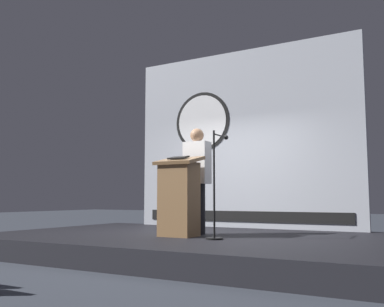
{
  "coord_description": "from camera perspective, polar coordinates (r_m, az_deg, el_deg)",
  "views": [
    {
      "loc": [
        3.27,
        -5.98,
        0.86
      ],
      "look_at": [
        -0.09,
        0.01,
        1.57
      ],
      "focal_mm": 40.59,
      "sensor_mm": 36.0,
      "label": 1
    }
  ],
  "objects": [
    {
      "name": "stage_platform",
      "position": [
        6.86,
        0.64,
        -11.89
      ],
      "size": [
        6.4,
        4.0,
        0.3
      ],
      "primitive_type": "cube",
      "color": "black",
      "rests_on": "ground"
    },
    {
      "name": "microphone_stand",
      "position": [
        6.12,
        3.17,
        -6.11
      ],
      "size": [
        0.24,
        0.56,
        1.52
      ],
      "color": "black",
      "rests_on": "stage_platform"
    },
    {
      "name": "banner_display",
      "position": [
        8.58,
        6.42,
        2.02
      ],
      "size": [
        4.58,
        0.12,
        3.49
      ],
      "color": "#B2B7C1",
      "rests_on": "stage_platform"
    },
    {
      "name": "ground_plane",
      "position": [
        6.87,
        0.64,
        -13.13
      ],
      "size": [
        40.0,
        40.0,
        0.0
      ],
      "primitive_type": "plane",
      "color": "#383D47"
    },
    {
      "name": "podium",
      "position": [
        6.52,
        -1.73,
        -5.66
      ],
      "size": [
        0.64,
        0.5,
        1.21
      ],
      "color": "olive",
      "rests_on": "stage_platform"
    },
    {
      "name": "speaker_person",
      "position": [
        6.92,
        0.67,
        -3.45
      ],
      "size": [
        0.4,
        0.26,
        1.68
      ],
      "color": "black",
      "rests_on": "stage_platform"
    }
  ]
}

